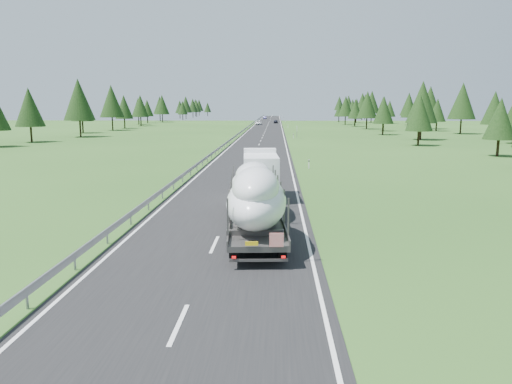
{
  "coord_description": "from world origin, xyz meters",
  "views": [
    {
      "loc": [
        2.99,
        -23.44,
        6.73
      ],
      "look_at": [
        1.87,
        4.01,
        1.94
      ],
      "focal_mm": 35.0,
      "sensor_mm": 36.0,
      "label": 1
    }
  ],
  "objects_px": {
    "distant_car_blue": "(265,118)",
    "boat_truck": "(256,187)",
    "distant_van": "(258,123)",
    "highway_sign": "(297,130)",
    "distant_car_dark": "(276,121)"
  },
  "relations": [
    {
      "from": "boat_truck",
      "to": "distant_van",
      "type": "distance_m",
      "value": 147.66
    },
    {
      "from": "boat_truck",
      "to": "distant_van",
      "type": "xyz_separation_m",
      "value": [
        -5.27,
        147.56,
        -1.41
      ]
    },
    {
      "from": "distant_car_dark",
      "to": "highway_sign",
      "type": "bearing_deg",
      "value": -86.93
    },
    {
      "from": "boat_truck",
      "to": "distant_car_dark",
      "type": "height_order",
      "value": "boat_truck"
    },
    {
      "from": "highway_sign",
      "to": "distant_van",
      "type": "relative_size",
      "value": 0.52
    },
    {
      "from": "boat_truck",
      "to": "distant_car_blue",
      "type": "bearing_deg",
      "value": 91.21
    },
    {
      "from": "highway_sign",
      "to": "distant_car_dark",
      "type": "distance_m",
      "value": 87.4
    },
    {
      "from": "distant_car_blue",
      "to": "boat_truck",
      "type": "bearing_deg",
      "value": -93.96
    },
    {
      "from": "distant_van",
      "to": "distant_car_blue",
      "type": "height_order",
      "value": "distant_van"
    },
    {
      "from": "distant_car_dark",
      "to": "distant_car_blue",
      "type": "relative_size",
      "value": 1.0
    },
    {
      "from": "boat_truck",
      "to": "distant_car_dark",
      "type": "bearing_deg",
      "value": 89.72
    },
    {
      "from": "boat_truck",
      "to": "highway_sign",
      "type": "bearing_deg",
      "value": 85.96
    },
    {
      "from": "distant_van",
      "to": "distant_car_dark",
      "type": "height_order",
      "value": "distant_van"
    },
    {
      "from": "highway_sign",
      "to": "distant_car_dark",
      "type": "bearing_deg",
      "value": 92.97
    },
    {
      "from": "boat_truck",
      "to": "distant_car_blue",
      "type": "height_order",
      "value": "boat_truck"
    }
  ]
}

